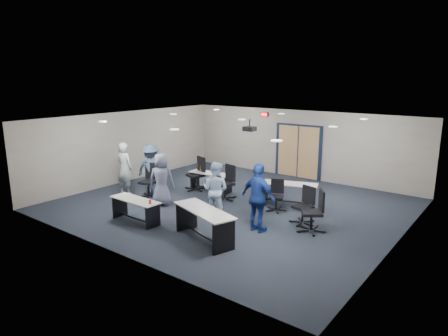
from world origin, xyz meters
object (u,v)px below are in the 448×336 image
Objects in this scene: table_back_right at (290,190)px; person_gray at (125,169)px; person_plaid at (162,179)px; person_back at (151,169)px; chair_back_c at (276,196)px; table_front_right at (204,219)px; chair_loose_right at (312,211)px; table_back_left at (211,178)px; chair_back_d at (303,206)px; person_navy at (258,198)px; person_lightblue at (215,190)px; table_front_left at (136,206)px; chair_back_b at (225,183)px; chair_back_a at (195,174)px; chair_loose_left at (148,181)px.

person_gray is (-5.01, -2.47, 0.44)m from table_back_right.
person_back is at bearing -56.19° from person_plaid.
chair_back_c is at bearing -179.88° from person_plaid.
table_front_right is 1.82× the size of chair_loose_right.
person_back is (-1.40, -1.54, 0.42)m from table_back_left.
person_plaid reaches higher than chair_back_d.
person_navy is (0.43, -2.51, 0.44)m from table_back_right.
table_front_right is 3.84m from table_back_right.
person_lightblue reaches higher than table_back_right.
chair_back_d is 0.57× the size of person_gray.
person_back is (-4.37, -1.04, 0.40)m from chair_back_c.
person_gray is (-2.03, -2.16, 0.46)m from table_back_left.
table_front_left is 2.29m from person_lightblue.
chair_back_b is at bearing -176.11° from table_back_right.
table_back_left is 0.99× the size of person_plaid.
chair_back_b is 2.08m from person_plaid.
table_back_left is at bearing 43.98° from chair_back_a.
table_front_right reaches higher than table_front_left.
chair_back_d is (1.43, 2.53, -0.02)m from table_front_right.
chair_back_a is 1.60m from person_back.
chair_back_c is (-0.02, -0.80, -0.00)m from table_back_right.
chair_back_d reaches higher than table_front_left.
chair_back_d is 6.25m from person_gray.
person_navy reaches higher than chair_loose_left.
table_front_left reaches higher than table_back_right.
person_plaid is at bearing -161.16° from table_back_right.
chair_back_a is at bearing 153.24° from chair_back_c.
table_back_left is 1.43× the size of chair_back_b.
table_back_right is 4.77m from person_back.
table_front_right is (2.35, 0.17, 0.10)m from table_front_left.
chair_loose_right reaches higher than table_back_right.
person_navy reaches higher than table_back_left.
chair_back_b is 3.62m from chair_loose_right.
person_lightblue reaches higher than chair_back_c.
table_back_right is 1.74× the size of chair_back_d.
table_front_left is at bearing -142.78° from table_back_right.
person_gray is at bearing 175.77° from chair_back_c.
chair_back_d is 0.60m from chair_loose_right.
chair_loose_left reaches higher than table_back_right.
table_back_right is at bearing 66.17° from chair_back_c.
table_back_right is at bearing -162.96° from person_gray.
table_back_right is 0.80m from chair_back_c.
table_front_right is 3.42m from chair_back_b.
chair_back_c is at bearing 171.00° from chair_back_d.
person_navy reaches higher than table_front_left.
table_back_right is 0.99× the size of person_navy.
chair_back_d is 1.45m from person_navy.
chair_back_a is 1.55m from chair_back_b.
person_navy is at bearing -98.17° from chair_back_c.
chair_back_b reaches higher than table_front_left.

